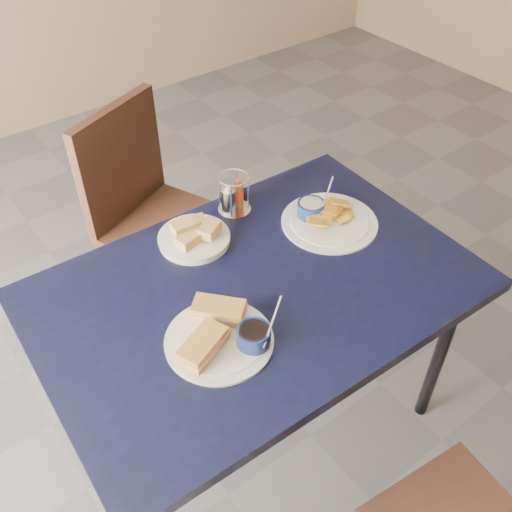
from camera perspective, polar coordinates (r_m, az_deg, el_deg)
ground at (r=2.36m, az=0.33°, el=-12.23°), size 6.00×6.00×0.00m
dining_table at (r=1.70m, az=0.01°, el=-4.46°), size 1.28×0.88×0.75m
chair_far at (r=2.36m, az=-10.25°, el=5.48°), size 0.57×0.57×0.93m
sandwich_plate at (r=1.50m, az=-3.43°, el=-7.74°), size 0.31×0.29×0.12m
plantain_plate at (r=1.88m, az=6.86°, el=3.85°), size 0.31×0.31×0.12m
bread_basket at (r=1.79m, az=-6.21°, el=1.99°), size 0.22×0.22×0.07m
condiment_caddy at (r=1.89m, az=-2.36°, el=5.95°), size 0.11×0.11×0.14m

